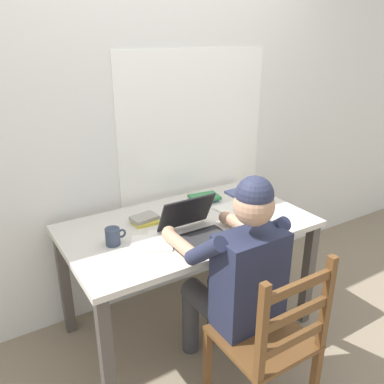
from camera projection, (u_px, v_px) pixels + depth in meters
The scene contains 15 objects.
ground_plane at pixel (189, 324), 2.67m from camera, with size 8.00×8.00×0.00m, color gray.
back_wall at pixel (149, 119), 2.59m from camera, with size 6.00×0.08×2.60m.
desk at pixel (188, 237), 2.43m from camera, with size 1.47×0.83×0.75m.
seated_person at pixel (236, 273), 2.02m from camera, with size 0.50×0.60×1.23m.
wooden_chair at pixel (270, 342), 1.88m from camera, with size 0.42×0.42×0.93m.
laptop at pixel (196, 229), 2.21m from camera, with size 0.33×0.33×0.22m.
computer_mouse at pixel (241, 225), 2.33m from camera, with size 0.06×0.10×0.03m, color black.
coffee_mug_white at pixel (255, 215), 2.40m from camera, with size 0.13×0.09×0.09m.
coffee_mug_dark at pixel (113, 236), 2.13m from camera, with size 0.12×0.08×0.10m.
book_stack_main at pixel (204, 198), 2.70m from camera, with size 0.21×0.16×0.04m.
book_stack_side at pixel (145, 219), 2.39m from camera, with size 0.17×0.13×0.04m.
paper_pile_near_laptop at pixel (235, 208), 2.59m from camera, with size 0.25×0.18×0.01m, color white.
paper_pile_back_corner at pixel (152, 243), 2.15m from camera, with size 0.22×0.18×0.01m, color white.
paper_pile_side at pixel (165, 236), 2.23m from camera, with size 0.19×0.16×0.01m, color white.
landscape_photo_print at pixel (192, 217), 2.47m from camera, with size 0.13×0.09×0.00m, color #C63D33.
Camera 1 is at (-1.12, -1.84, 1.81)m, focal length 37.26 mm.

